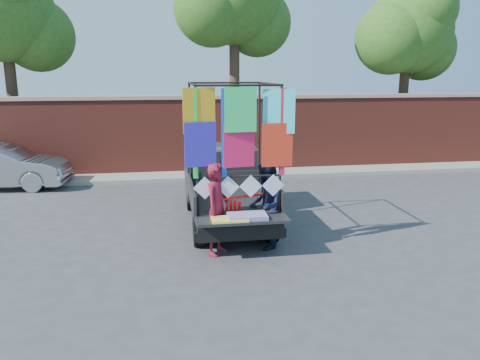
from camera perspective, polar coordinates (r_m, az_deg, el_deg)
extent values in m
plane|color=#38383A|center=(9.41, 0.79, -7.94)|extent=(90.00, 90.00, 0.00)
cube|color=maroon|center=(15.87, -3.60, 5.36)|extent=(30.00, 0.35, 2.50)
cube|color=#A38072|center=(15.74, -3.67, 10.06)|extent=(30.00, 0.45, 0.12)
cube|color=gray|center=(15.39, -3.28, 0.62)|extent=(30.00, 1.20, 0.12)
cylinder|color=#38281C|center=(17.59, -25.93, 8.78)|extent=(0.36, 0.36, 4.90)
sphere|color=#2B5B1A|center=(17.67, -26.87, 17.84)|extent=(3.20, 3.20, 3.20)
sphere|color=#2B5B1A|center=(17.76, -23.37, 15.85)|extent=(2.40, 2.40, 2.40)
cylinder|color=#38281C|center=(17.05, -0.67, 10.92)|extent=(0.36, 0.36, 5.46)
sphere|color=#2B5B1A|center=(17.67, 2.15, 18.58)|extent=(2.40, 2.40, 2.40)
sphere|color=#2B5B1A|center=(16.77, -3.42, 20.21)|extent=(2.60, 2.60, 2.60)
cylinder|color=#38281C|center=(19.15, 19.20, 9.08)|extent=(0.36, 0.36, 4.55)
sphere|color=#2B5B1A|center=(19.17, 19.81, 16.84)|extent=(3.20, 3.20, 3.20)
sphere|color=#2B5B1A|center=(19.92, 21.44, 14.66)|extent=(2.40, 2.40, 2.40)
sphere|color=#2B5B1A|center=(18.52, 17.93, 16.12)|extent=(2.60, 2.60, 2.60)
sphere|color=#2B5B1A|center=(18.86, 21.73, 18.75)|extent=(2.20, 2.20, 2.20)
cylinder|color=black|center=(11.74, -5.98, -2.12)|extent=(0.21, 0.62, 0.62)
cylinder|color=black|center=(9.31, -5.05, -6.18)|extent=(0.21, 0.62, 0.62)
cylinder|color=black|center=(11.91, 1.10, -1.83)|extent=(0.21, 0.62, 0.62)
cylinder|color=black|center=(9.52, 3.85, -5.72)|extent=(0.21, 0.62, 0.62)
cube|color=black|center=(10.50, -1.56, -2.98)|extent=(1.60, 3.96, 0.28)
cube|color=black|center=(9.75, -1.02, -2.62)|extent=(1.70, 2.17, 0.09)
cube|color=black|center=(9.62, -5.92, -1.64)|extent=(0.06, 2.17, 0.42)
cube|color=black|center=(9.85, 3.76, -1.25)|extent=(0.06, 2.17, 0.42)
cube|color=black|center=(10.72, -1.84, -0.04)|extent=(1.70, 0.06, 0.42)
cube|color=black|center=(11.60, -2.42, 1.20)|extent=(1.70, 1.51, 1.18)
cube|color=#8C9EAD|center=(11.11, -2.18, 2.66)|extent=(1.51, 0.06, 0.52)
cube|color=#8C9EAD|center=(12.25, -2.82, 2.74)|extent=(1.51, 0.09, 0.66)
cube|color=black|center=(12.65, -2.97, 1.11)|extent=(1.65, 0.85, 0.52)
cube|color=black|center=(8.50, 0.26, -4.88)|extent=(1.70, 0.52, 0.06)
cube|color=black|center=(8.82, 0.02, -6.67)|extent=(1.74, 0.14, 0.17)
cylinder|color=black|center=(8.44, -5.29, 3.38)|extent=(0.05, 0.05, 2.36)
cylinder|color=black|center=(10.39, -6.07, 5.19)|extent=(0.05, 0.05, 2.36)
cylinder|color=black|center=(8.68, 4.95, 3.66)|extent=(0.05, 0.05, 2.36)
cylinder|color=black|center=(10.59, 2.35, 5.40)|extent=(0.05, 0.05, 2.36)
cylinder|color=black|center=(8.41, -0.10, 11.47)|extent=(1.60, 0.04, 0.04)
cylinder|color=black|center=(10.37, -1.87, 11.77)|extent=(1.60, 0.04, 0.04)
cylinder|color=black|center=(9.31, -5.89, 11.56)|extent=(0.04, 2.03, 0.04)
cylinder|color=black|center=(9.53, 3.62, 11.64)|extent=(0.04, 2.03, 0.04)
cylinder|color=black|center=(8.62, -0.10, 0.44)|extent=(1.60, 0.04, 0.04)
cube|color=yellow|center=(8.33, -4.94, 8.49)|extent=(0.58, 0.01, 0.80)
cube|color=#26DA67|center=(8.38, -0.04, 8.56)|extent=(0.58, 0.01, 0.80)
cube|color=#32DDEE|center=(8.56, 4.65, 8.61)|extent=(0.58, 0.01, 0.80)
cube|color=#3B2BD8|center=(8.37, -4.83, 4.28)|extent=(0.58, 0.01, 0.80)
cube|color=#F61B56|center=(8.49, -0.08, 4.45)|extent=(0.58, 0.01, 0.80)
cube|color=red|center=(8.59, 4.64, 4.52)|extent=(0.58, 0.01, 0.80)
cube|color=#1BDA36|center=(8.35, -5.52, 5.56)|extent=(0.09, 0.01, 1.60)
cube|color=#CB2142|center=(8.60, 5.24, 5.79)|extent=(0.09, 0.01, 1.60)
cube|color=blue|center=(8.40, -1.97, 5.66)|extent=(0.09, 0.01, 1.60)
cube|color=silver|center=(8.56, -4.31, -0.98)|extent=(0.43, 0.01, 0.43)
cube|color=silver|center=(8.60, -1.47, -0.87)|extent=(0.43, 0.01, 0.43)
cube|color=silver|center=(8.67, 1.33, -0.76)|extent=(0.43, 0.01, 0.43)
cube|color=silver|center=(8.76, 4.08, -0.65)|extent=(0.43, 0.01, 0.43)
cube|color=#DF3173|center=(8.49, 0.89, -4.43)|extent=(0.71, 0.42, 0.08)
cube|color=#FFE250|center=(8.39, -1.26, -4.79)|extent=(0.66, 0.38, 0.04)
imported|color=maroon|center=(8.73, -2.81, -3.52)|extent=(0.70, 0.77, 1.76)
imported|color=black|center=(9.05, 3.16, -3.12)|extent=(0.79, 0.94, 1.71)
cube|color=#F6120D|center=(8.83, 0.23, -2.07)|extent=(0.89, 0.31, 0.04)
cube|color=#F6120D|center=(8.85, -1.61, -3.99)|extent=(0.06, 0.02, 0.53)
cube|color=#F6120D|center=(8.86, -1.11, -4.09)|extent=(0.06, 0.02, 0.53)
cube|color=#F6120D|center=(8.88, -0.62, -4.19)|extent=(0.06, 0.02, 0.53)
cube|color=#F6120D|center=(8.89, -0.12, -4.29)|extent=(0.06, 0.02, 0.53)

